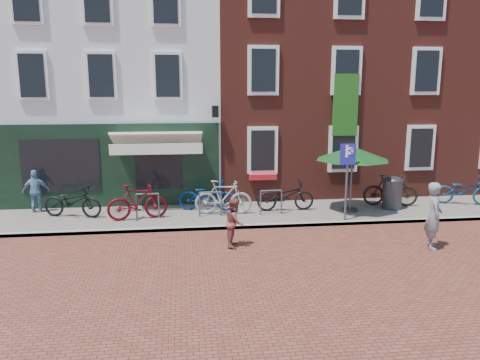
{
  "coord_description": "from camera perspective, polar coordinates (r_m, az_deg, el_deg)",
  "views": [
    {
      "loc": [
        -2.33,
        -13.43,
        4.21
      ],
      "look_at": [
        -0.54,
        1.17,
        1.29
      ],
      "focal_mm": 34.83,
      "sensor_mm": 36.0,
      "label": 1
    }
  ],
  "objects": [
    {
      "name": "parking_sign",
      "position": [
        14.76,
        13.0,
        1.4
      ],
      "size": [
        0.5,
        0.08,
        2.43
      ],
      "color": "#4C4C4F",
      "rests_on": "sidewalk"
    },
    {
      "name": "boy",
      "position": [
        12.53,
        -0.63,
        -5.2
      ],
      "size": [
        0.62,
        0.73,
        1.33
      ],
      "primitive_type": "imported",
      "rotation": [
        0.0,
        0.0,
        1.38
      ],
      "color": "brown",
      "rests_on": "ground"
    },
    {
      "name": "sidewalk",
      "position": [
        15.85,
        5.38,
        -4.03
      ],
      "size": [
        24.0,
        3.0,
        0.1
      ],
      "primitive_type": "cube",
      "color": "slate",
      "rests_on": "ground"
    },
    {
      "name": "bicycle_0",
      "position": [
        15.93,
        -19.83,
        -2.49
      ],
      "size": [
        2.06,
        1.16,
        1.02
      ],
      "primitive_type": "imported",
      "rotation": [
        0.0,
        0.0,
        1.31
      ],
      "color": "black",
      "rests_on": "sidewalk"
    },
    {
      "name": "building_brick_mid",
      "position": [
        20.89,
        5.09,
        13.36
      ],
      "size": [
        6.0,
        8.0,
        10.0
      ],
      "primitive_type": "cube",
      "color": "maroon",
      "rests_on": "ground"
    },
    {
      "name": "woman",
      "position": [
        13.34,
        22.65,
        -4.04
      ],
      "size": [
        0.62,
        0.76,
        1.79
      ],
      "primitive_type": "imported",
      "rotation": [
        0.0,
        0.0,
        1.24
      ],
      "color": "gray",
      "rests_on": "ground"
    },
    {
      "name": "parasol",
      "position": [
        15.88,
        13.63,
        3.5
      ],
      "size": [
        2.47,
        2.47,
        2.3
      ],
      "color": "#4C4C4F",
      "rests_on": "sidewalk"
    },
    {
      "name": "litter_bin",
      "position": [
        16.84,
        18.17,
        -1.28
      ],
      "size": [
        0.66,
        0.66,
        1.21
      ],
      "color": "#3A393C",
      "rests_on": "sidewalk"
    },
    {
      "name": "building_stucco",
      "position": [
        20.6,
        -14.77,
        11.69
      ],
      "size": [
        8.0,
        8.0,
        9.0
      ],
      "primitive_type": "cube",
      "color": "silver",
      "rests_on": "ground"
    },
    {
      "name": "ground",
      "position": [
        14.26,
        2.72,
        -5.94
      ],
      "size": [
        80.0,
        80.0,
        0.0
      ],
      "primitive_type": "plane",
      "color": "brown"
    },
    {
      "name": "bicycle_2",
      "position": [
        15.84,
        -4.03,
        -1.92
      ],
      "size": [
        2.04,
        1.05,
        1.02
      ],
      "primitive_type": "imported",
      "rotation": [
        0.0,
        0.0,
        1.37
      ],
      "color": "navy",
      "rests_on": "sidewalk"
    },
    {
      "name": "cafe_person",
      "position": [
        16.96,
        -23.73,
        -1.26
      ],
      "size": [
        0.9,
        0.52,
        1.44
      ],
      "primitive_type": "imported",
      "rotation": [
        0.0,
        0.0,
        3.35
      ],
      "color": "#688AB2",
      "rests_on": "sidewalk"
    },
    {
      "name": "bicycle_1",
      "position": [
        15.05,
        -12.44,
        -2.64
      ],
      "size": [
        1.96,
        0.89,
        1.13
      ],
      "primitive_type": "imported",
      "rotation": [
        0.0,
        0.0,
        1.77
      ],
      "color": "#50060E",
      "rests_on": "sidewalk"
    },
    {
      "name": "bicycle_6",
      "position": [
        18.43,
        25.69,
        -1.14
      ],
      "size": [
        2.06,
        1.29,
        1.02
      ],
      "primitive_type": "imported",
      "rotation": [
        0.0,
        0.0,
        1.23
      ],
      "color": "navy",
      "rests_on": "sidewalk"
    },
    {
      "name": "bicycle_4",
      "position": [
        15.85,
        5.58,
        -1.93
      ],
      "size": [
        1.95,
        0.68,
        1.02
      ],
      "primitive_type": "imported",
      "rotation": [
        0.0,
        0.0,
        1.57
      ],
      "color": "black",
      "rests_on": "sidewalk"
    },
    {
      "name": "building_brick_right",
      "position": [
        22.9,
        20.31,
        12.54
      ],
      "size": [
        6.0,
        8.0,
        10.0
      ],
      "primitive_type": "cube",
      "color": "maroon",
      "rests_on": "ground"
    },
    {
      "name": "bicycle_3",
      "position": [
        15.35,
        -2.06,
        -2.11
      ],
      "size": [
        1.93,
        0.72,
        1.13
      ],
      "primitive_type": "imported",
      "rotation": [
        0.0,
        0.0,
        1.47
      ],
      "color": "#969698",
      "rests_on": "sidewalk"
    },
    {
      "name": "bicycle_5",
      "position": [
        17.23,
        17.96,
        -1.18
      ],
      "size": [
        1.96,
        0.96,
        1.13
      ],
      "primitive_type": "imported",
      "rotation": [
        0.0,
        0.0,
        1.33
      ],
      "color": "black",
      "rests_on": "sidewalk"
    }
  ]
}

